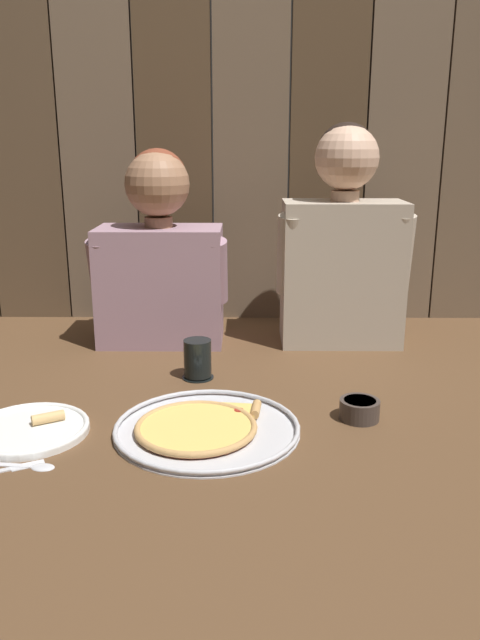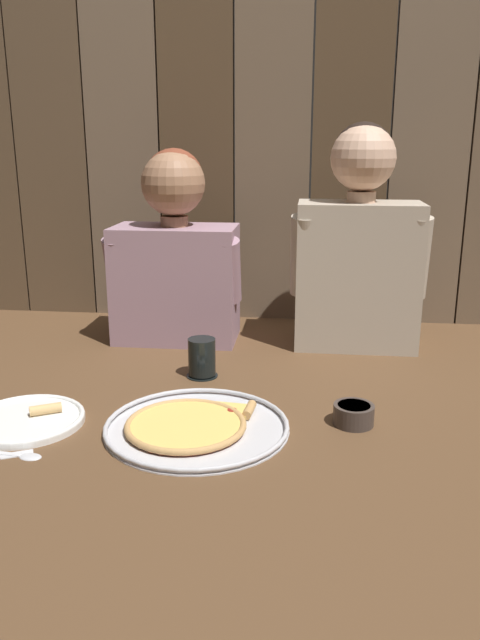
{
  "view_description": "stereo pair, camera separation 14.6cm",
  "coord_description": "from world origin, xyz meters",
  "px_view_note": "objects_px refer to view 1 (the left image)",
  "views": [
    {
      "loc": [
        -0.02,
        -1.3,
        0.58
      ],
      "look_at": [
        -0.03,
        0.1,
        0.18
      ],
      "focal_mm": 35.21,
      "sensor_mm": 36.0,
      "label": 1
    },
    {
      "loc": [
        0.13,
        -1.29,
        0.58
      ],
      "look_at": [
        -0.03,
        0.1,
        0.18
      ],
      "focal_mm": 35.21,
      "sensor_mm": 36.0,
      "label": 2
    }
  ],
  "objects_px": {
    "diner_right": "(343,243)",
    "dipping_bowl": "(359,408)",
    "pizza_tray": "(204,427)",
    "diner_left": "(160,255)",
    "drinking_glass": "(198,359)",
    "dinner_plate": "(29,429)"
  },
  "relations": [
    {
      "from": "pizza_tray",
      "to": "dipping_bowl",
      "type": "distance_m",
      "value": 0.34
    },
    {
      "from": "dinner_plate",
      "to": "diner_right",
      "type": "height_order",
      "value": "diner_right"
    },
    {
      "from": "dinner_plate",
      "to": "dipping_bowl",
      "type": "bearing_deg",
      "value": 6.2
    },
    {
      "from": "diner_left",
      "to": "pizza_tray",
      "type": "bearing_deg",
      "value": -75.1
    },
    {
      "from": "pizza_tray",
      "to": "drinking_glass",
      "type": "xyz_separation_m",
      "value": [
        -0.03,
        0.31,
        0.04
      ]
    },
    {
      "from": "pizza_tray",
      "to": "diner_right",
      "type": "distance_m",
      "value": 0.77
    },
    {
      "from": "drinking_glass",
      "to": "diner_right",
      "type": "xyz_separation_m",
      "value": [
        0.4,
        0.31,
        0.25
      ]
    },
    {
      "from": "pizza_tray",
      "to": "dinner_plate",
      "type": "bearing_deg",
      "value": -178.21
    },
    {
      "from": "dinner_plate",
      "to": "drinking_glass",
      "type": "relative_size",
      "value": 2.47
    },
    {
      "from": "pizza_tray",
      "to": "drinking_glass",
      "type": "distance_m",
      "value": 0.31
    },
    {
      "from": "drinking_glass",
      "to": "dipping_bowl",
      "type": "xyz_separation_m",
      "value": [
        0.37,
        -0.24,
        -0.02
      ]
    },
    {
      "from": "diner_left",
      "to": "diner_right",
      "type": "relative_size",
      "value": 0.89
    },
    {
      "from": "pizza_tray",
      "to": "dinner_plate",
      "type": "relative_size",
      "value": 1.56
    },
    {
      "from": "pizza_tray",
      "to": "diner_left",
      "type": "relative_size",
      "value": 0.69
    },
    {
      "from": "drinking_glass",
      "to": "pizza_tray",
      "type": "bearing_deg",
      "value": -83.59
    },
    {
      "from": "pizza_tray",
      "to": "dinner_plate",
      "type": "height_order",
      "value": "dinner_plate"
    },
    {
      "from": "diner_right",
      "to": "dipping_bowl",
      "type": "bearing_deg",
      "value": -93.57
    },
    {
      "from": "diner_left",
      "to": "diner_right",
      "type": "distance_m",
      "value": 0.53
    },
    {
      "from": "pizza_tray",
      "to": "diner_left",
      "type": "bearing_deg",
      "value": 104.9
    },
    {
      "from": "pizza_tray",
      "to": "drinking_glass",
      "type": "bearing_deg",
      "value": 96.41
    },
    {
      "from": "dinner_plate",
      "to": "diner_left",
      "type": "relative_size",
      "value": 0.44
    },
    {
      "from": "drinking_glass",
      "to": "dipping_bowl",
      "type": "distance_m",
      "value": 0.44
    }
  ]
}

